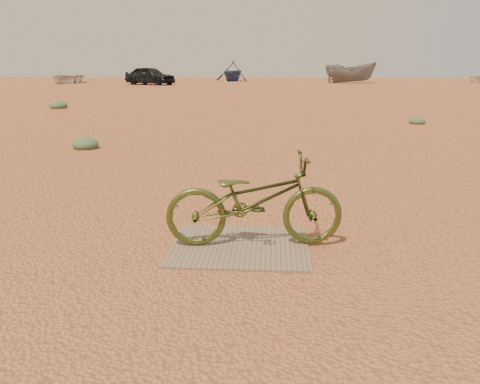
# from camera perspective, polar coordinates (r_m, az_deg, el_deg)

# --- Properties ---
(ground) EXTENTS (120.00, 120.00, 0.00)m
(ground) POSITION_cam_1_polar(r_m,az_deg,el_deg) (4.54, -6.63, -7.75)
(ground) COLOR #BB7046
(ground) RESTS_ON ground
(plywood_board) EXTENTS (1.36, 1.15, 0.02)m
(plywood_board) POSITION_cam_1_polar(r_m,az_deg,el_deg) (4.71, 0.00, -6.59)
(plywood_board) COLOR #7C6855
(plywood_board) RESTS_ON ground
(bicycle) EXTENTS (1.80, 0.80, 0.92)m
(bicycle) POSITION_cam_1_polar(r_m,az_deg,el_deg) (4.59, 1.79, -1.01)
(bicycle) COLOR #404B1F
(bicycle) RESTS_ON plywood_board
(car) EXTENTS (4.91, 3.56, 1.55)m
(car) POSITION_cam_1_polar(r_m,az_deg,el_deg) (42.69, -10.92, 13.76)
(car) COLOR black
(car) RESTS_ON ground
(boat_near_left) EXTENTS (4.35, 5.80, 1.14)m
(boat_near_left) POSITION_cam_1_polar(r_m,az_deg,el_deg) (48.68, -20.30, 13.03)
(boat_near_left) COLOR silver
(boat_near_left) RESTS_ON ground
(boat_far_left) EXTENTS (4.42, 4.78, 2.09)m
(boat_far_left) POSITION_cam_1_polar(r_m,az_deg,el_deg) (50.72, -0.93, 14.54)
(boat_far_left) COLOR navy
(boat_far_left) RESTS_ON ground
(boat_mid_right) EXTENTS (5.11, 2.48, 1.90)m
(boat_mid_right) POSITION_cam_1_polar(r_m,az_deg,el_deg) (46.81, 13.32, 13.96)
(boat_mid_right) COLOR slate
(boat_mid_right) RESTS_ON ground
(kale_a) EXTENTS (0.55, 0.55, 0.30)m
(kale_a) POSITION_cam_1_polar(r_m,az_deg,el_deg) (10.72, -18.28, 5.07)
(kale_a) COLOR #536945
(kale_a) RESTS_ON ground
(kale_b) EXTENTS (0.48, 0.48, 0.26)m
(kale_b) POSITION_cam_1_polar(r_m,az_deg,el_deg) (15.44, 20.77, 7.78)
(kale_b) COLOR #536945
(kale_b) RESTS_ON ground
(kale_c) EXTENTS (0.71, 0.71, 0.39)m
(kale_c) POSITION_cam_1_polar(r_m,az_deg,el_deg) (20.99, -21.23, 9.50)
(kale_c) COLOR #536945
(kale_c) RESTS_ON ground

